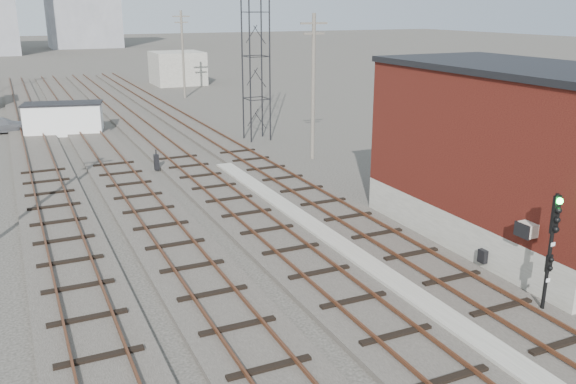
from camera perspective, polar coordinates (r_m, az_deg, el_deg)
ground at (r=67.48m, az=-15.45°, el=8.38°), size 320.00×320.00×0.00m
track_right at (r=47.80m, az=-8.08°, el=5.63°), size 3.20×90.00×0.39m
track_mid_right at (r=46.83m, az=-12.78°, el=5.14°), size 3.20×90.00×0.39m
track_mid_left at (r=46.19m, az=-17.63°, el=4.60°), size 3.20×90.00×0.39m
track_left at (r=45.89m, az=-22.57°, el=4.02°), size 3.20×90.00×0.39m
platform_curb at (r=24.77m, az=4.67°, el=-4.99°), size 0.90×28.00×0.26m
brick_building at (r=26.35m, az=20.47°, el=3.31°), size 6.54×12.20×7.22m
lattice_tower at (r=44.15m, az=-3.06°, el=14.52°), size 1.60×1.60×15.00m
utility_pole_right_a at (r=38.42m, az=2.38°, el=10.12°), size 1.80×0.24×9.00m
utility_pole_right_b at (r=66.42m, az=-9.82°, el=12.78°), size 1.80×0.24×9.00m
shed_right at (r=78.85m, az=-10.30°, el=11.34°), size 6.00×6.00×4.00m
signal_mast at (r=20.42m, az=23.43°, el=-4.61°), size 0.40×0.41×4.01m
switch_stand at (r=36.87m, az=-12.20°, el=2.77°), size 0.28×0.28×1.21m
site_trailer at (r=49.61m, az=-20.25°, el=6.47°), size 6.15×3.67×2.42m
car_grey at (r=52.15m, az=-25.23°, el=5.68°), size 4.40×2.26×1.22m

